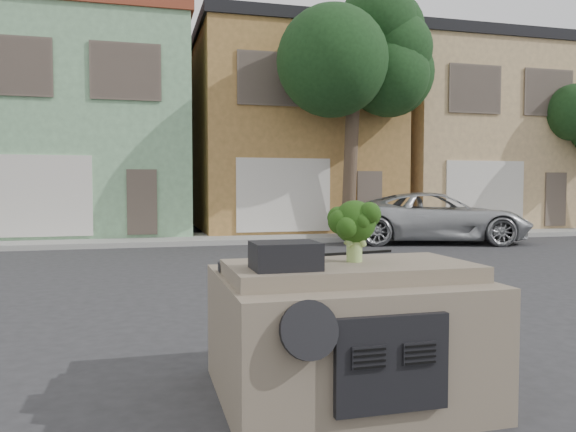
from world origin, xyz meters
name	(u,v)px	position (x,y,z in m)	size (l,w,h in m)	color
ground_plane	(265,315)	(0.00, 0.00, 0.00)	(120.00, 120.00, 0.00)	#303033
sidewalk	(193,239)	(0.00, 10.50, 0.07)	(40.00, 3.00, 0.15)	gray
townhouse_mint	(85,130)	(-3.50, 14.50, 3.77)	(7.20, 8.20, 7.55)	#7FB082
townhouse_tan	(284,135)	(4.00, 14.50, 3.77)	(7.20, 8.20, 7.55)	#A0753D
townhouse_beige	(452,139)	(11.50, 14.50, 3.77)	(7.20, 8.20, 7.55)	tan
silver_pickup	(436,243)	(7.19, 8.18, 0.00)	(2.57, 5.57, 1.55)	#B0B3B6
tree_near	(351,108)	(5.00, 9.80, 4.25)	(4.40, 4.00, 8.50)	#173516
car_dashboard	(343,328)	(0.00, -3.00, 0.56)	(2.00, 1.80, 1.12)	#716452
instrument_hump	(285,256)	(-0.58, -3.35, 1.22)	(0.48, 0.38, 0.20)	black
wiper_arm	(358,253)	(0.28, -2.62, 1.13)	(0.70, 0.03, 0.02)	black
broccoli	(354,230)	(0.06, -3.09, 1.37)	(0.41, 0.41, 0.50)	#18350D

